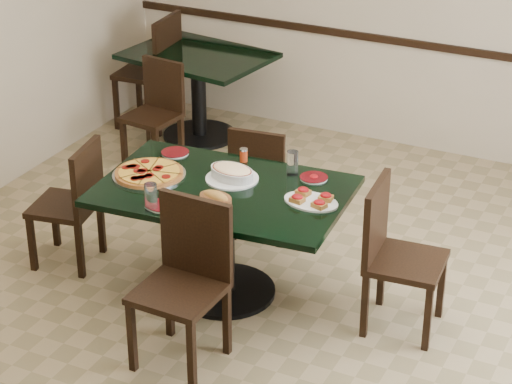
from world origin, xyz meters
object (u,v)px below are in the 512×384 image
at_px(main_table, 224,215).
at_px(chair_left, 75,198).
at_px(chair_near, 187,273).
at_px(back_chair_left, 156,65).
at_px(lasagna_casserole, 232,173).
at_px(pepperoni_pizza, 149,173).
at_px(bread_basket, 216,199).
at_px(bruschetta_platter, 311,199).
at_px(chair_right, 393,248).
at_px(back_table, 198,79).
at_px(chair_far, 261,177).
at_px(back_chair_near, 157,107).

relative_size(main_table, chair_left, 1.82).
relative_size(chair_near, back_chair_left, 0.96).
relative_size(back_chair_left, lasagna_casserole, 3.04).
bearing_deg(chair_left, back_chair_left, -172.11).
distance_m(main_table, pepperoni_pizza, 0.54).
bearing_deg(bread_basket, bruschetta_platter, 42.24).
bearing_deg(pepperoni_pizza, bread_basket, -17.12).
height_order(main_table, pepperoni_pizza, pepperoni_pizza).
height_order(chair_right, lasagna_casserole, chair_right).
xyz_separation_m(back_table, chair_left, (0.31, -2.22, -0.04)).
bearing_deg(chair_far, bruschetta_platter, 126.77).
bearing_deg(bread_basket, lasagna_casserole, 114.59).
relative_size(back_table, chair_right, 1.35).
bearing_deg(back_chair_near, chair_left, -70.32).
xyz_separation_m(main_table, bruschetta_platter, (0.56, 0.06, 0.21)).
bearing_deg(chair_left, pepperoni_pizza, 84.14).
bearing_deg(bruschetta_platter, chair_right, 14.80).
xyz_separation_m(chair_far, back_chair_near, (-1.32, 0.81, -0.01)).
bearing_deg(bread_basket, chair_near, -71.01).
height_order(main_table, back_chair_left, back_chair_left).
bearing_deg(main_table, bread_basket, -77.87).
bearing_deg(main_table, back_chair_left, 125.27).
xyz_separation_m(chair_right, bread_basket, (-0.98, -0.36, 0.27)).
bearing_deg(lasagna_casserole, pepperoni_pizza, -149.33).
bearing_deg(chair_near, back_chair_left, 125.88).
xyz_separation_m(back_table, chair_right, (2.42, -1.99, -0.00)).
relative_size(back_chair_left, bruschetta_platter, 2.77).
relative_size(back_table, back_chair_left, 1.26).
bearing_deg(pepperoni_pizza, back_table, 111.75).
bearing_deg(main_table, lasagna_casserole, 89.09).
distance_m(chair_near, back_chair_left, 3.43).
bearing_deg(chair_near, main_table, 101.56).
relative_size(chair_far, chair_left, 0.98).
relative_size(main_table, bread_basket, 6.56).
xyz_separation_m(back_chair_near, bread_basket, (1.51, -1.79, 0.33)).
distance_m(back_table, chair_far, 1.85).
distance_m(bread_basket, bruschetta_platter, 0.56).
height_order(chair_far, back_chair_left, back_chair_left).
bearing_deg(chair_far, chair_near, 92.47).
bearing_deg(chair_right, bread_basket, 105.29).
bearing_deg(bread_basket, chair_far, 113.06).
xyz_separation_m(chair_far, chair_right, (1.16, -0.63, 0.05)).
relative_size(back_chair_left, bread_basket, 4.18).
height_order(chair_near, back_chair_near, chair_near).
xyz_separation_m(chair_near, back_chair_left, (-1.92, 2.84, 0.02)).
relative_size(chair_far, chair_right, 0.91).
relative_size(back_chair_near, pepperoni_pizza, 1.81).
bearing_deg(back_table, bruschetta_platter, -39.01).
bearing_deg(chair_left, chair_far, 121.78).
distance_m(pepperoni_pizza, lasagna_casserole, 0.52).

